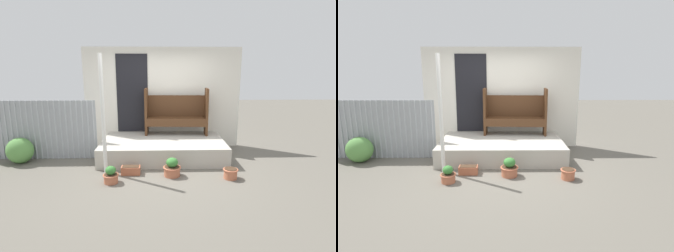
% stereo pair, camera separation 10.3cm
% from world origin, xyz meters
% --- Properties ---
extents(ground_plane, '(24.00, 24.00, 0.00)m').
position_xyz_m(ground_plane, '(0.00, 0.00, 0.00)').
color(ground_plane, '#666056').
extents(porch_slab, '(2.85, 1.67, 0.42)m').
position_xyz_m(porch_slab, '(0.09, 0.83, 0.21)').
color(porch_slab, '#B7B2A5').
rests_on(porch_slab, ground_plane).
extents(house_wall, '(4.05, 0.08, 2.60)m').
position_xyz_m(house_wall, '(0.05, 1.70, 1.31)').
color(house_wall, white).
rests_on(house_wall, ground_plane).
extents(fence_corrugated, '(2.71, 0.05, 1.37)m').
position_xyz_m(fence_corrugated, '(-2.81, 0.77, 0.68)').
color(fence_corrugated, '#9EA3A8').
rests_on(fence_corrugated, ground_plane).
extents(support_post, '(0.07, 0.07, 2.35)m').
position_xyz_m(support_post, '(-1.09, -0.13, 1.18)').
color(support_post, white).
rests_on(support_post, ground_plane).
extents(bench, '(1.58, 0.48, 1.17)m').
position_xyz_m(bench, '(0.43, 1.37, 0.99)').
color(bench, '#4C2D19').
rests_on(bench, porch_slab).
extents(flower_pot_left, '(0.30, 0.30, 0.32)m').
position_xyz_m(flower_pot_left, '(-0.90, -0.62, 0.14)').
color(flower_pot_left, '#B76647').
rests_on(flower_pot_left, ground_plane).
extents(flower_pot_middle, '(0.36, 0.36, 0.37)m').
position_xyz_m(flower_pot_middle, '(0.25, -0.33, 0.16)').
color(flower_pot_middle, '#B76647').
rests_on(flower_pot_middle, ground_plane).
extents(flower_pot_right, '(0.29, 0.29, 0.20)m').
position_xyz_m(flower_pot_right, '(1.36, -0.49, 0.11)').
color(flower_pot_right, '#B76647').
rests_on(flower_pot_right, ground_plane).
extents(planter_box_rect, '(0.37, 0.20, 0.17)m').
position_xyz_m(planter_box_rect, '(-0.58, -0.22, 0.08)').
color(planter_box_rect, '#B26042').
rests_on(planter_box_rect, ground_plane).
extents(shrub_by_fence, '(0.58, 0.52, 0.58)m').
position_xyz_m(shrub_by_fence, '(-3.10, 0.49, 0.29)').
color(shrub_by_fence, '#599347').
rests_on(shrub_by_fence, ground_plane).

